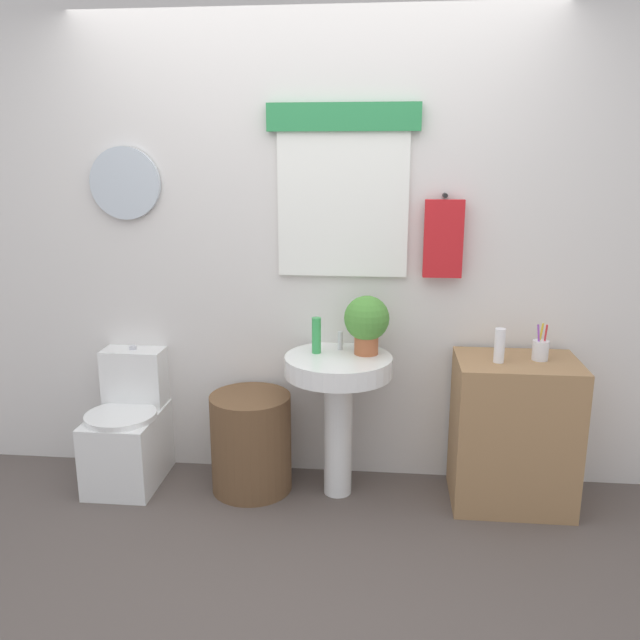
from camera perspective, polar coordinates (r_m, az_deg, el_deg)
ground_plane at (r=2.97m, az=-3.34°, el=-22.59°), size 8.00×8.00×0.00m
back_wall at (r=3.54m, az=-0.70°, el=6.60°), size 4.40×0.18×2.60m
toilet at (r=3.82m, az=-16.41°, el=-9.41°), size 0.38×0.51×0.74m
laundry_hamper at (r=3.60m, az=-6.07°, el=-10.63°), size 0.43×0.43×0.54m
pedestal_sink at (r=3.41m, az=1.62°, el=-6.03°), size 0.56×0.56×0.77m
faucet at (r=3.45m, az=1.79°, el=-1.83°), size 0.03×0.03×0.10m
wooden_cabinet at (r=3.55m, az=16.59°, el=-9.42°), size 0.61×0.44×0.78m
soap_bottle at (r=3.39m, az=-0.32°, el=-1.36°), size 0.05×0.05×0.19m
potted_plant at (r=3.36m, az=4.12°, el=-0.10°), size 0.23×0.23×0.31m
lotion_bottle at (r=3.33m, az=15.48°, el=-2.17°), size 0.05×0.05×0.17m
toothbrush_cup at (r=3.44m, az=18.79°, el=-2.48°), size 0.08×0.08×0.19m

